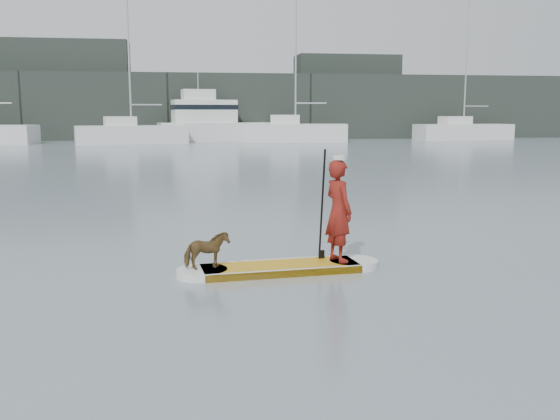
{
  "coord_description": "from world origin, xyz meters",
  "views": [
    {
      "loc": [
        1.62,
        -7.12,
        2.53
      ],
      "look_at": [
        3.14,
        2.46,
        1.0
      ],
      "focal_mm": 40.0,
      "sensor_mm": 36.0,
      "label": 1
    }
  ],
  "objects": [
    {
      "name": "ground",
      "position": [
        0.0,
        0.0,
        0.0
      ],
      "size": [
        140.0,
        140.0,
        0.0
      ],
      "primitive_type": "plane",
      "color": "slate",
      "rests_on": "ground"
    },
    {
      "name": "paddleboard",
      "position": [
        3.14,
        2.46,
        0.06
      ],
      "size": [
        3.29,
        1.02,
        0.12
      ],
      "rotation": [
        0.0,
        0.0,
        0.09
      ],
      "color": "#CD9213",
      "rests_on": "ground"
    },
    {
      "name": "paddler",
      "position": [
        4.11,
        2.54,
        0.95
      ],
      "size": [
        0.57,
        0.7,
        1.66
      ],
      "primitive_type": "imported",
      "rotation": [
        0.0,
        0.0,
        1.9
      ],
      "color": "maroon",
      "rests_on": "paddleboard"
    },
    {
      "name": "white_cap",
      "position": [
        4.11,
        2.54,
        1.81
      ],
      "size": [
        0.22,
        0.22,
        0.07
      ],
      "primitive_type": "cylinder",
      "color": "silver",
      "rests_on": "paddler"
    },
    {
      "name": "dog",
      "position": [
        1.97,
        2.36,
        0.41
      ],
      "size": [
        0.74,
        0.49,
        0.58
      ],
      "primitive_type": "imported",
      "rotation": [
        0.0,
        0.0,
        1.86
      ],
      "color": "brown",
      "rests_on": "paddleboard"
    },
    {
      "name": "paddle",
      "position": [
        3.88,
        2.76,
        0.8
      ],
      "size": [
        0.1,
        0.3,
        2.0
      ],
      "rotation": [
        0.0,
        0.0,
        0.09
      ],
      "color": "black",
      "rests_on": "ground"
    },
    {
      "name": "sailboat_d",
      "position": [
        -2.32,
        44.21,
        0.91
      ],
      "size": [
        9.02,
        4.32,
        12.76
      ],
      "rotation": [
        0.0,
        0.0,
        0.2
      ],
      "color": "silver",
      "rests_on": "ground"
    },
    {
      "name": "sailboat_e",
      "position": [
        11.18,
        45.33,
        0.9
      ],
      "size": [
        9.02,
        4.32,
        12.56
      ],
      "rotation": [
        0.0,
        0.0,
        -0.18
      ],
      "color": "silver",
      "rests_on": "ground"
    },
    {
      "name": "sailboat_f",
      "position": [
        27.02,
        46.74,
        0.9
      ],
      "size": [
        9.14,
        3.56,
        13.35
      ],
      "rotation": [
        0.0,
        0.0,
        0.11
      ],
      "color": "silver",
      "rests_on": "ground"
    },
    {
      "name": "motor_yacht_a",
      "position": [
        4.2,
        47.69,
        1.64
      ],
      "size": [
        10.09,
        4.48,
        5.84
      ],
      "rotation": [
        0.0,
        0.0,
        0.15
      ],
      "color": "silver",
      "rests_on": "ground"
    },
    {
      "name": "shore_mass",
      "position": [
        0.0,
        53.0,
        3.0
      ],
      "size": [
        90.0,
        6.0,
        6.0
      ],
      "primitive_type": "cube",
      "color": "#212925",
      "rests_on": "ground"
    },
    {
      "name": "shore_building_west",
      "position": [
        -10.0,
        54.0,
        4.5
      ],
      "size": [
        14.0,
        4.0,
        9.0
      ],
      "primitive_type": "cube",
      "color": "#212925",
      "rests_on": "ground"
    },
    {
      "name": "shore_building_east",
      "position": [
        18.0,
        54.0,
        4.0
      ],
      "size": [
        10.0,
        4.0,
        8.0
      ],
      "primitive_type": "cube",
      "color": "#212925",
      "rests_on": "ground"
    }
  ]
}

